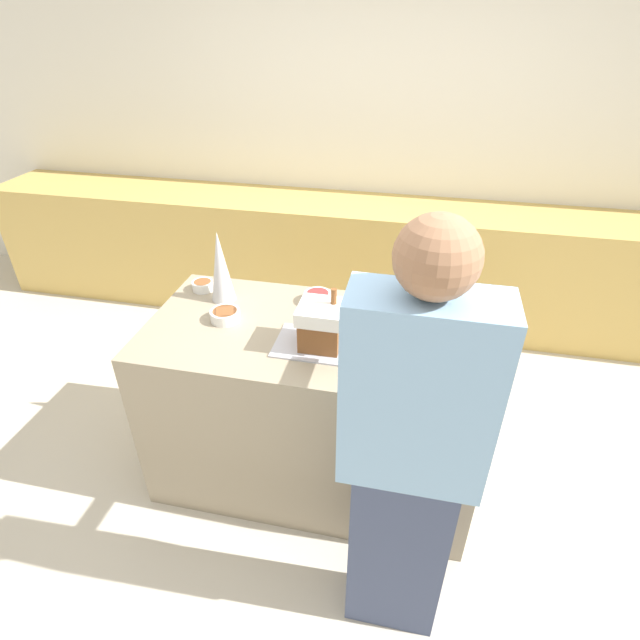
% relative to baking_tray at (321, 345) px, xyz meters
% --- Properties ---
extents(ground_plane, '(12.00, 12.00, 0.00)m').
position_rel_baking_tray_xyz_m(ground_plane, '(-0.06, 0.11, -0.91)').
color(ground_plane, beige).
extents(wall_back, '(8.00, 0.05, 2.60)m').
position_rel_baking_tray_xyz_m(wall_back, '(-0.06, 2.14, 0.39)').
color(wall_back, white).
rests_on(wall_back, ground_plane).
extents(back_cabinet_block, '(6.00, 0.60, 0.91)m').
position_rel_baking_tray_xyz_m(back_cabinet_block, '(-0.06, 1.81, -0.46)').
color(back_cabinet_block, tan).
rests_on(back_cabinet_block, ground_plane).
extents(kitchen_island, '(1.55, 0.80, 0.91)m').
position_rel_baking_tray_xyz_m(kitchen_island, '(-0.06, 0.11, -0.46)').
color(kitchen_island, gray).
rests_on(kitchen_island, ground_plane).
extents(baking_tray, '(0.40, 0.26, 0.01)m').
position_rel_baking_tray_xyz_m(baking_tray, '(0.00, 0.00, 0.00)').
color(baking_tray, '#B2B2BC').
rests_on(baking_tray, kitchen_island).
extents(gingerbread_house, '(0.19, 0.19, 0.26)m').
position_rel_baking_tray_xyz_m(gingerbread_house, '(0.00, 0.00, 0.11)').
color(gingerbread_house, brown).
rests_on(gingerbread_house, baking_tray).
extents(decorative_tree, '(0.12, 0.12, 0.36)m').
position_rel_baking_tray_xyz_m(decorative_tree, '(-0.56, 0.29, 0.18)').
color(decorative_tree, silver).
rests_on(decorative_tree, kitchen_island).
extents(candy_bowl_center_rear, '(0.13, 0.13, 0.05)m').
position_rel_baking_tray_xyz_m(candy_bowl_center_rear, '(-0.10, 0.36, 0.02)').
color(candy_bowl_center_rear, white).
rests_on(candy_bowl_center_rear, kitchen_island).
extents(candy_bowl_far_right, '(0.14, 0.14, 0.05)m').
position_rel_baking_tray_xyz_m(candy_bowl_far_right, '(-0.48, 0.11, 0.02)').
color(candy_bowl_far_right, white).
rests_on(candy_bowl_far_right, kitchen_island).
extents(candy_bowl_far_left, '(0.12, 0.12, 0.04)m').
position_rel_baking_tray_xyz_m(candy_bowl_far_left, '(0.54, 0.31, 0.02)').
color(candy_bowl_far_left, white).
rests_on(candy_bowl_far_left, kitchen_island).
extents(candy_bowl_near_tray_left, '(0.11, 0.11, 0.05)m').
position_rel_baking_tray_xyz_m(candy_bowl_near_tray_left, '(-0.70, 0.36, 0.02)').
color(candy_bowl_near_tray_left, white).
rests_on(candy_bowl_near_tray_left, kitchen_island).
extents(candy_bowl_near_tray_right, '(0.10, 0.10, 0.05)m').
position_rel_baking_tray_xyz_m(candy_bowl_near_tray_right, '(0.53, 0.15, 0.02)').
color(candy_bowl_near_tray_right, silver).
rests_on(candy_bowl_near_tray_right, kitchen_island).
extents(person, '(0.46, 0.57, 1.74)m').
position_rel_baking_tray_xyz_m(person, '(0.42, -0.54, -0.01)').
color(person, '#424C6B').
rests_on(person, ground_plane).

